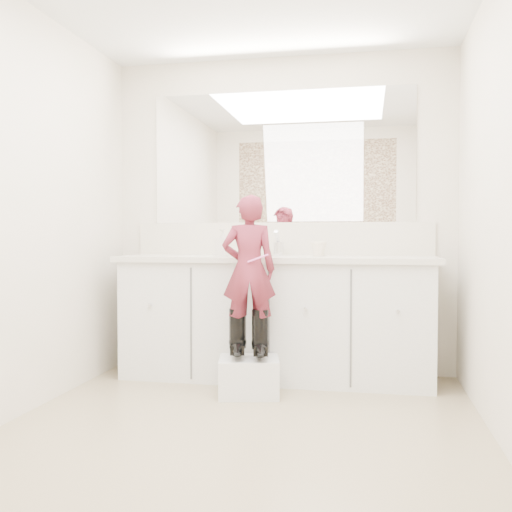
# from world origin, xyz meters

# --- Properties ---
(floor) EXTENTS (3.00, 3.00, 0.00)m
(floor) POSITION_xyz_m (0.00, 0.00, 0.00)
(floor) COLOR #958461
(floor) RESTS_ON ground
(wall_back) EXTENTS (2.60, 0.00, 2.60)m
(wall_back) POSITION_xyz_m (0.00, 1.50, 1.20)
(wall_back) COLOR beige
(wall_back) RESTS_ON floor
(wall_front) EXTENTS (2.60, 0.00, 2.60)m
(wall_front) POSITION_xyz_m (0.00, -1.50, 1.20)
(wall_front) COLOR beige
(wall_front) RESTS_ON floor
(wall_left) EXTENTS (0.00, 3.00, 3.00)m
(wall_left) POSITION_xyz_m (-1.30, 0.00, 1.20)
(wall_left) COLOR beige
(wall_left) RESTS_ON floor
(wall_right) EXTENTS (0.00, 3.00, 3.00)m
(wall_right) POSITION_xyz_m (1.30, 0.00, 1.20)
(wall_right) COLOR beige
(wall_right) RESTS_ON floor
(vanity_cabinet) EXTENTS (2.20, 0.55, 0.85)m
(vanity_cabinet) POSITION_xyz_m (0.00, 1.23, 0.42)
(vanity_cabinet) COLOR silver
(vanity_cabinet) RESTS_ON floor
(countertop) EXTENTS (2.28, 0.58, 0.04)m
(countertop) POSITION_xyz_m (0.00, 1.21, 0.87)
(countertop) COLOR beige
(countertop) RESTS_ON vanity_cabinet
(backsplash) EXTENTS (2.28, 0.03, 0.25)m
(backsplash) POSITION_xyz_m (0.00, 1.49, 1.02)
(backsplash) COLOR beige
(backsplash) RESTS_ON countertop
(mirror) EXTENTS (2.00, 0.02, 1.00)m
(mirror) POSITION_xyz_m (0.00, 1.49, 1.64)
(mirror) COLOR white
(mirror) RESTS_ON wall_back
(faucet) EXTENTS (0.08, 0.08, 0.10)m
(faucet) POSITION_xyz_m (0.00, 1.38, 0.94)
(faucet) COLOR silver
(faucet) RESTS_ON countertop
(cup) EXTENTS (0.13, 0.13, 0.11)m
(cup) POSITION_xyz_m (0.31, 1.28, 0.94)
(cup) COLOR beige
(cup) RESTS_ON countertop
(soap_bottle) EXTENTS (0.12, 0.12, 0.20)m
(soap_bottle) POSITION_xyz_m (-0.37, 1.15, 0.99)
(soap_bottle) COLOR beige
(soap_bottle) RESTS_ON countertop
(step_stool) EXTENTS (0.44, 0.39, 0.24)m
(step_stool) POSITION_xyz_m (-0.10, 0.75, 0.12)
(step_stool) COLOR silver
(step_stool) RESTS_ON floor
(boot_left) EXTENTS (0.16, 0.23, 0.32)m
(boot_left) POSITION_xyz_m (-0.17, 0.75, 0.40)
(boot_left) COLOR black
(boot_left) RESTS_ON step_stool
(boot_right) EXTENTS (0.16, 0.23, 0.32)m
(boot_right) POSITION_xyz_m (-0.02, 0.75, 0.40)
(boot_right) COLOR black
(boot_right) RESTS_ON step_stool
(toddler) EXTENTS (0.39, 0.29, 0.95)m
(toddler) POSITION_xyz_m (-0.10, 0.75, 0.82)
(toddler) COLOR #B53753
(toddler) RESTS_ON step_stool
(toothbrush) EXTENTS (0.14, 0.04, 0.06)m
(toothbrush) POSITION_xyz_m (-0.03, 0.70, 0.89)
(toothbrush) COLOR #FC62B9
(toothbrush) RESTS_ON toddler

